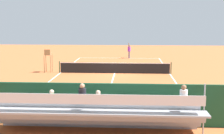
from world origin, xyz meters
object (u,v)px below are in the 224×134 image
at_px(bleacher_stand, 95,114).
at_px(tennis_player, 129,50).
at_px(tennis_ball_near, 119,60).
at_px(equipment_bag, 97,117).
at_px(tennis_net, 115,68).
at_px(umpire_chair, 48,58).
at_px(tennis_racket, 121,58).
at_px(courtside_bench, 141,109).
at_px(tennis_ball_far, 144,62).

bearing_deg(bleacher_stand, tennis_player, -92.72).
xyz_separation_m(tennis_player, tennis_ball_near, (1.18, 2.56, -0.98)).
relative_size(bleacher_stand, equipment_bag, 10.07).
relative_size(tennis_net, umpire_chair, 4.81).
bearing_deg(bleacher_stand, umpire_chair, -68.33).
distance_m(equipment_bag, tennis_racket, 24.14).
bearing_deg(courtside_bench, tennis_ball_far, -92.76).
height_order(umpire_chair, courtside_bench, umpire_chair).
distance_m(umpire_chair, courtside_bench, 15.76).
height_order(courtside_bench, tennis_ball_near, courtside_bench).
relative_size(umpire_chair, courtside_bench, 1.19).
xyz_separation_m(umpire_chair, tennis_ball_near, (-6.25, -8.33, -1.28)).
height_order(umpire_chair, tennis_racket, umpire_chair).
distance_m(umpire_chair, equipment_bag, 14.91).
height_order(bleacher_stand, umpire_chair, bleacher_stand).
relative_size(tennis_ball_near, tennis_ball_far, 1.00).
bearing_deg(tennis_ball_far, umpire_chair, 38.87).
distance_m(tennis_racket, tennis_ball_near, 2.23).
relative_size(tennis_player, tennis_ball_near, 29.18).
bearing_deg(tennis_ball_near, tennis_racket, -93.47).
bearing_deg(umpire_chair, equipment_bag, 113.97).
bearing_deg(tennis_net, tennis_ball_near, -90.35).
distance_m(bleacher_stand, tennis_player, 26.47).
distance_m(umpire_chair, tennis_ball_near, 10.49).
distance_m(tennis_player, tennis_racket, 1.49).
bearing_deg(equipment_bag, tennis_ball_near, -90.55).
bearing_deg(tennis_racket, tennis_net, 89.00).
height_order(tennis_player, tennis_racket, tennis_player).
bearing_deg(tennis_player, tennis_net, 83.63).
xyz_separation_m(umpire_chair, tennis_ball_far, (-9.18, -7.40, -1.28)).
bearing_deg(courtside_bench, tennis_player, -88.27).
height_order(tennis_racket, tennis_ball_far, tennis_ball_far).
distance_m(bleacher_stand, tennis_ball_near, 23.90).
relative_size(umpire_chair, tennis_ball_far, 32.42).
relative_size(bleacher_stand, tennis_racket, 15.46).
distance_m(umpire_chair, tennis_player, 13.18).
height_order(tennis_net, umpire_chair, umpire_chair).
bearing_deg(tennis_net, tennis_racket, -91.00).
height_order(tennis_ball_near, tennis_ball_far, same).
bearing_deg(umpire_chair, tennis_ball_near, -126.90).
xyz_separation_m(tennis_player, tennis_racket, (1.05, 0.33, -1.00)).
height_order(courtside_bench, equipment_bag, courtside_bench).
xyz_separation_m(tennis_racket, tennis_ball_far, (-2.79, 3.16, 0.02)).
bearing_deg(tennis_racket, courtside_bench, 94.25).
relative_size(umpire_chair, equipment_bag, 2.38).
xyz_separation_m(courtside_bench, tennis_ball_near, (1.92, -21.78, -0.53)).
bearing_deg(tennis_racket, tennis_player, -162.54).
height_order(equipment_bag, tennis_ball_far, equipment_bag).
bearing_deg(umpire_chair, tennis_ball_far, -141.13).
bearing_deg(equipment_bag, tennis_ball_far, -98.50).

